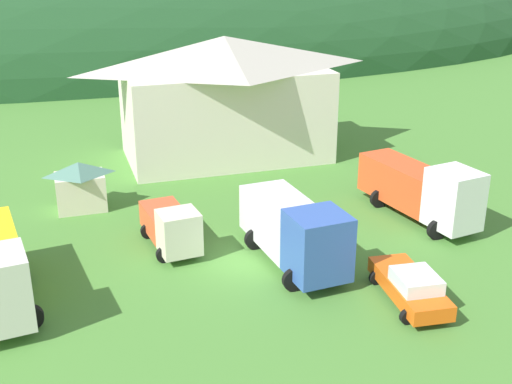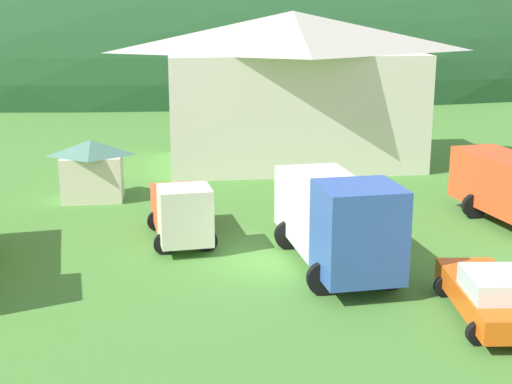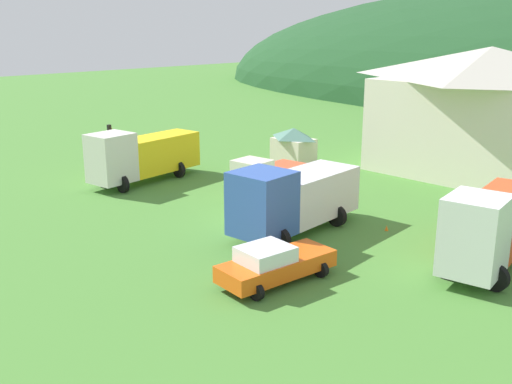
% 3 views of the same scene
% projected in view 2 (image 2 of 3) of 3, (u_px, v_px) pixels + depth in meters
% --- Properties ---
extents(ground_plane, '(200.00, 200.00, 0.00)m').
position_uv_depth(ground_plane, '(267.00, 260.00, 27.19)').
color(ground_plane, '#477F33').
extents(forested_hill_backdrop, '(143.61, 60.00, 33.28)m').
position_uv_depth(forested_hill_backdrop, '(197.00, 77.00, 93.20)').
color(forested_hill_backdrop, '#1E4723').
rests_on(forested_hill_backdrop, ground).
extents(depot_building, '(15.34, 8.67, 8.80)m').
position_uv_depth(depot_building, '(292.00, 86.00, 42.46)').
color(depot_building, silver).
rests_on(depot_building, ground).
extents(play_shed_cream, '(3.05, 2.25, 2.94)m').
position_uv_depth(play_shed_cream, '(92.00, 169.00, 35.11)').
color(play_shed_cream, beige).
rests_on(play_shed_cream, ground).
extents(light_truck_cream, '(2.76, 5.33, 2.55)m').
position_uv_depth(light_truck_cream, '(181.00, 211.00, 28.94)').
color(light_truck_cream, beige).
rests_on(light_truck_cream, ground).
extents(box_truck_blue, '(3.77, 7.99, 3.62)m').
position_uv_depth(box_truck_blue, '(337.00, 218.00, 25.89)').
color(box_truck_blue, '#3356AD').
rests_on(box_truck_blue, ground).
extents(service_pickup_orange, '(2.64, 5.25, 1.66)m').
position_uv_depth(service_pickup_orange, '(490.00, 295.00, 21.81)').
color(service_pickup_orange, '#EB5A13').
rests_on(service_pickup_orange, ground).
extents(traffic_cone_near_pickup, '(0.36, 0.36, 0.54)m').
position_uv_depth(traffic_cone_near_pickup, '(390.00, 233.00, 30.34)').
color(traffic_cone_near_pickup, orange).
rests_on(traffic_cone_near_pickup, ground).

